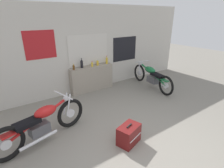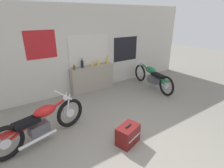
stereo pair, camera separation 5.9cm
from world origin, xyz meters
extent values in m
plane|color=gray|center=(0.00, 0.00, 0.00)|extent=(24.00, 24.00, 0.00)
cube|color=beige|center=(0.00, 3.37, 1.40)|extent=(10.00, 0.06, 2.80)
cube|color=silver|center=(0.77, 3.34, 1.38)|extent=(1.37, 0.01, 0.95)
cube|color=beige|center=(0.77, 3.33, 1.38)|extent=(1.43, 0.01, 1.01)
cube|color=black|center=(2.30, 3.34, 1.26)|extent=(1.07, 0.01, 0.89)
cube|color=#B21E23|center=(-0.73, 3.34, 1.69)|extent=(0.85, 0.01, 0.79)
cube|color=gray|center=(0.77, 3.19, 0.43)|extent=(1.52, 0.28, 0.86)
cylinder|color=#5B3814|center=(0.12, 3.15, 0.93)|extent=(0.07, 0.07, 0.14)
cone|color=#5B3814|center=(0.12, 3.15, 1.02)|extent=(0.06, 0.06, 0.04)
cylinder|color=gold|center=(0.12, 3.15, 1.04)|extent=(0.03, 0.03, 0.02)
cylinder|color=black|center=(0.43, 3.22, 0.97)|extent=(0.08, 0.08, 0.22)
cone|color=black|center=(0.43, 3.22, 1.12)|extent=(0.07, 0.07, 0.06)
cylinder|color=black|center=(0.43, 3.22, 1.16)|extent=(0.03, 0.03, 0.02)
cylinder|color=gold|center=(0.78, 3.15, 0.93)|extent=(0.07, 0.07, 0.13)
cone|color=gold|center=(0.78, 3.15, 1.01)|extent=(0.06, 0.06, 0.04)
cylinder|color=red|center=(0.78, 3.15, 1.03)|extent=(0.03, 0.03, 0.01)
cylinder|color=gold|center=(1.01, 3.19, 0.93)|extent=(0.08, 0.08, 0.14)
cone|color=gold|center=(1.01, 3.19, 1.02)|extent=(0.07, 0.07, 0.04)
cylinder|color=silver|center=(1.01, 3.19, 1.05)|extent=(0.03, 0.03, 0.02)
cylinder|color=gold|center=(1.39, 3.20, 0.96)|extent=(0.08, 0.08, 0.20)
cone|color=gold|center=(1.39, 3.20, 1.09)|extent=(0.06, 0.06, 0.06)
cylinder|color=red|center=(1.39, 3.20, 1.12)|extent=(0.03, 0.03, 0.02)
torus|color=black|center=(-0.68, 1.58, 0.34)|extent=(0.69, 0.26, 0.69)
cylinder|color=silver|center=(-0.68, 1.58, 0.34)|extent=(0.20, 0.11, 0.19)
torus|color=black|center=(-2.02, 1.23, 0.34)|extent=(0.69, 0.26, 0.69)
cylinder|color=silver|center=(-2.02, 1.23, 0.34)|extent=(0.20, 0.11, 0.19)
cube|color=#4C4C51|center=(-1.42, 1.39, 0.33)|extent=(0.43, 0.31, 0.21)
cylinder|color=#B21919|center=(-1.42, 1.39, 0.54)|extent=(1.24, 0.38, 0.44)
ellipsoid|color=#B21919|center=(-1.24, 1.44, 0.65)|extent=(0.52, 0.35, 0.22)
cube|color=black|center=(-1.62, 1.34, 0.57)|extent=(0.52, 0.35, 0.08)
cube|color=#B21919|center=(-1.94, 1.25, 0.51)|extent=(0.31, 0.21, 0.04)
cylinder|color=silver|center=(-0.76, 1.62, 0.60)|extent=(0.17, 0.08, 0.50)
cylinder|color=silver|center=(-0.73, 1.51, 0.60)|extent=(0.17, 0.08, 0.50)
cylinder|color=silver|center=(-0.81, 1.55, 0.86)|extent=(0.19, 0.63, 0.03)
sphere|color=silver|center=(-0.75, 1.56, 0.76)|extent=(0.13, 0.13, 0.13)
cylinder|color=silver|center=(-1.48, 1.23, 0.19)|extent=(0.76, 0.26, 0.06)
torus|color=black|center=(2.76, 2.95, 0.33)|extent=(0.17, 0.66, 0.66)
cylinder|color=silver|center=(2.76, 2.95, 0.33)|extent=(0.08, 0.19, 0.19)
torus|color=black|center=(2.54, 1.46, 0.33)|extent=(0.17, 0.66, 0.66)
cylinder|color=silver|center=(2.54, 1.46, 0.33)|extent=(0.08, 0.19, 0.19)
cube|color=#4C4C51|center=(2.64, 2.13, 0.31)|extent=(0.28, 0.45, 0.21)
cylinder|color=#196B38|center=(2.64, 2.13, 0.52)|extent=(0.25, 1.36, 0.43)
ellipsoid|color=#196B38|center=(2.67, 2.32, 0.63)|extent=(0.31, 0.54, 0.22)
cube|color=black|center=(2.60, 1.91, 0.55)|extent=(0.31, 0.54, 0.08)
cube|color=#196B38|center=(2.55, 1.55, 0.49)|extent=(0.18, 0.32, 0.04)
cylinder|color=silver|center=(2.69, 2.88, 0.58)|extent=(0.06, 0.18, 0.49)
cylinder|color=silver|center=(2.80, 2.86, 0.58)|extent=(0.06, 0.18, 0.49)
cylinder|color=silver|center=(2.73, 2.80, 0.83)|extent=(0.64, 0.12, 0.03)
sphere|color=silver|center=(2.74, 2.86, 0.73)|extent=(0.13, 0.13, 0.13)
cylinder|color=silver|center=(2.76, 2.01, 0.18)|extent=(0.18, 0.83, 0.06)
cube|color=maroon|center=(0.06, 0.35, 0.20)|extent=(0.55, 0.44, 0.40)
cube|color=silver|center=(0.11, 0.20, 0.20)|extent=(0.39, 0.13, 0.02)
cube|color=black|center=(0.06, 0.35, 0.41)|extent=(0.17, 0.07, 0.02)
camera|label=1|loc=(-1.88, -1.86, 2.46)|focal=28.00mm
camera|label=2|loc=(-1.83, -1.89, 2.46)|focal=28.00mm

